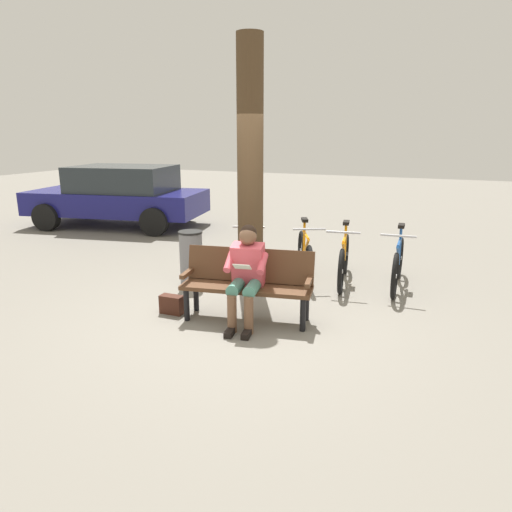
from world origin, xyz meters
TOP-DOWN VIEW (x-y plane):
  - ground_plane at (0.00, 0.00)m, footprint 40.00×40.00m
  - bench at (-0.08, -0.03)m, footprint 1.66×0.75m
  - person_reading at (-0.13, 0.13)m, footprint 0.54×0.81m
  - handbag at (0.88, 0.22)m, footprint 0.30×0.15m
  - tree_trunk at (0.37, -1.15)m, footprint 0.37×0.37m
  - litter_bin at (1.25, -0.91)m, footprint 0.36×0.36m
  - bicycle_silver at (-1.65, -1.97)m, footprint 0.48×1.68m
  - bicycle_red at (-0.86, -1.90)m, footprint 0.48×1.67m
  - bicycle_purple at (-0.24, -1.89)m, footprint 0.76×1.56m
  - bicycle_green at (0.60, -1.71)m, footprint 0.64×1.62m
  - parked_car at (5.22, -4.24)m, footprint 4.46×2.60m

SIDE VIEW (x-z plane):
  - ground_plane at x=0.00m, z-range 0.00..0.00m
  - handbag at x=0.88m, z-range 0.00..0.24m
  - bicycle_silver at x=-1.65m, z-range -0.11..0.83m
  - bicycle_red at x=-0.86m, z-range -0.11..0.83m
  - bicycle_purple at x=-0.24m, z-range -0.11..0.83m
  - bicycle_green at x=0.60m, z-range -0.11..0.83m
  - litter_bin at x=1.25m, z-range 0.00..0.83m
  - bench at x=-0.08m, z-range 0.07..0.94m
  - person_reading at x=-0.13m, z-range 0.06..1.27m
  - parked_car at x=5.22m, z-range 0.04..1.51m
  - tree_trunk at x=0.37m, z-range 0.00..3.54m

